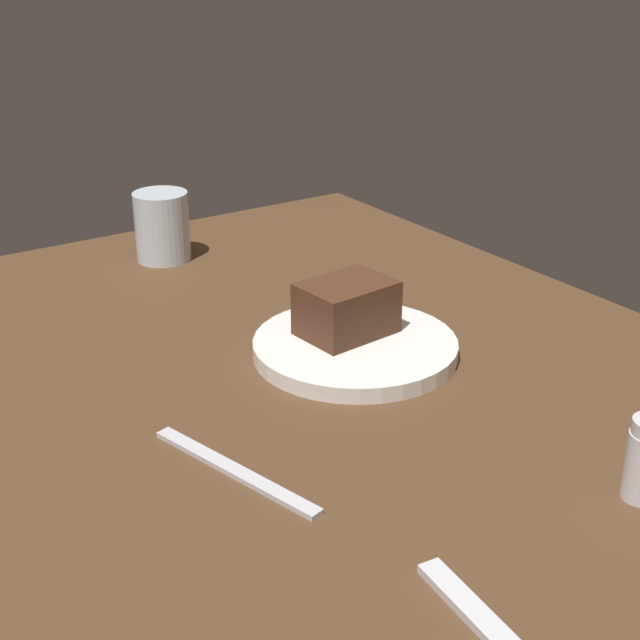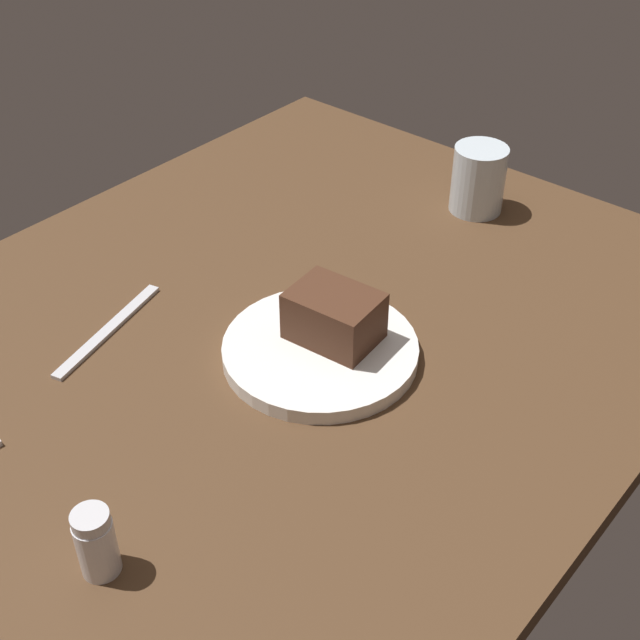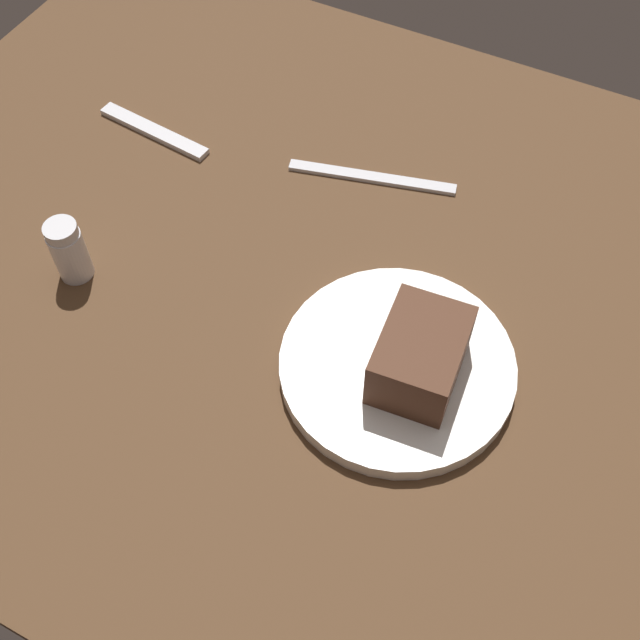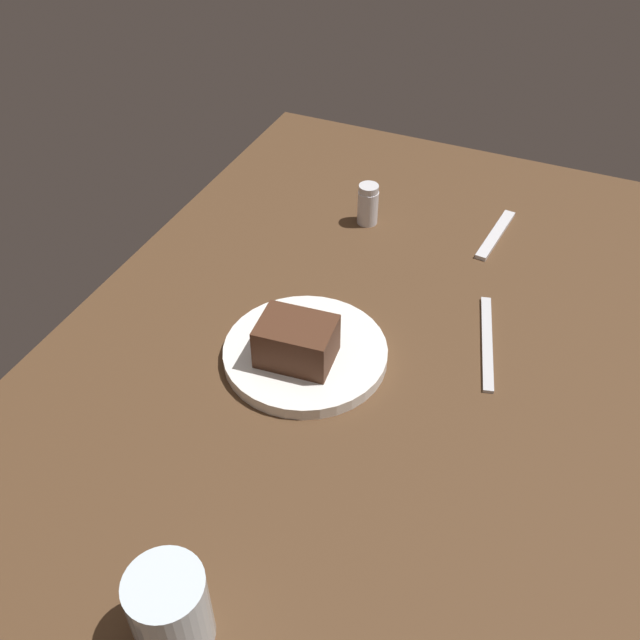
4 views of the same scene
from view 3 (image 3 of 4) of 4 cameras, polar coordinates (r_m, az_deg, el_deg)
dining_table at (r=81.84cm, az=3.13°, el=1.27°), size 120.00×84.00×3.00cm
dessert_plate at (r=75.02cm, az=5.54°, el=-3.34°), size 22.17×22.17×1.77cm
chocolate_cake_slice at (r=71.35cm, az=7.20°, el=-2.55°), size 8.09×10.41×5.89cm
salt_shaker at (r=83.29cm, az=-17.57°, el=4.76°), size 3.48×3.48×7.11cm
dessert_spoon at (r=98.12cm, az=-11.83°, el=13.11°), size 15.10×3.30×0.70cm
butter_knife at (r=91.02cm, az=3.74°, el=10.18°), size 18.73×6.18×0.50cm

